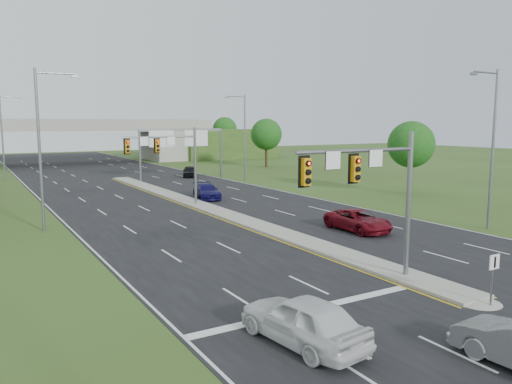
{
  "coord_description": "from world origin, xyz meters",
  "views": [
    {
      "loc": [
        -17.96,
        -16.34,
        7.39
      ],
      "look_at": [
        -1.92,
        10.94,
        3.0
      ],
      "focal_mm": 35.0,
      "sensor_mm": 36.0,
      "label": 1
    }
  ],
  "objects_px": {
    "car_far_a": "(358,220)",
    "car_far_b": "(207,191)",
    "signal_mast_far": "(171,154)",
    "car_white": "(303,319)",
    "signal_mast_near": "(375,183)",
    "sign_gantry": "(181,140)",
    "overpass": "(75,144)",
    "keep_right_sign": "(493,271)",
    "car_far_c": "(189,171)"
  },
  "relations": [
    {
      "from": "signal_mast_far",
      "to": "overpass",
      "type": "height_order",
      "value": "overpass"
    },
    {
      "from": "overpass",
      "to": "keep_right_sign",
      "type": "bearing_deg",
      "value": -90.0
    },
    {
      "from": "car_far_b",
      "to": "signal_mast_near",
      "type": "bearing_deg",
      "value": -87.69
    },
    {
      "from": "signal_mast_far",
      "to": "car_white",
      "type": "height_order",
      "value": "signal_mast_far"
    },
    {
      "from": "car_far_a",
      "to": "overpass",
      "type": "bearing_deg",
      "value": 94.69
    },
    {
      "from": "sign_gantry",
      "to": "car_far_a",
      "type": "bearing_deg",
      "value": -92.42
    },
    {
      "from": "signal_mast_far",
      "to": "sign_gantry",
      "type": "distance_m",
      "value": 21.91
    },
    {
      "from": "signal_mast_far",
      "to": "car_far_b",
      "type": "height_order",
      "value": "signal_mast_far"
    },
    {
      "from": "keep_right_sign",
      "to": "signal_mast_far",
      "type": "bearing_deg",
      "value": 94.39
    },
    {
      "from": "car_far_a",
      "to": "sign_gantry",
      "type": "bearing_deg",
      "value": 88.09
    },
    {
      "from": "overpass",
      "to": "car_far_b",
      "type": "xyz_separation_m",
      "value": [
        2.44,
        -52.09,
        -2.81
      ]
    },
    {
      "from": "keep_right_sign",
      "to": "car_white",
      "type": "bearing_deg",
      "value": 172.43
    },
    {
      "from": "keep_right_sign",
      "to": "car_white",
      "type": "height_order",
      "value": "keep_right_sign"
    },
    {
      "from": "signal_mast_far",
      "to": "car_far_a",
      "type": "height_order",
      "value": "signal_mast_far"
    },
    {
      "from": "car_white",
      "to": "car_far_a",
      "type": "relative_size",
      "value": 0.95
    },
    {
      "from": "keep_right_sign",
      "to": "car_white",
      "type": "relative_size",
      "value": 0.44
    },
    {
      "from": "signal_mast_near",
      "to": "sign_gantry",
      "type": "bearing_deg",
      "value": 78.75
    },
    {
      "from": "overpass",
      "to": "signal_mast_near",
      "type": "bearing_deg",
      "value": -91.62
    },
    {
      "from": "signal_mast_near",
      "to": "car_far_a",
      "type": "bearing_deg",
      "value": 51.06
    },
    {
      "from": "signal_mast_near",
      "to": "car_far_a",
      "type": "relative_size",
      "value": 1.34
    },
    {
      "from": "car_far_b",
      "to": "car_far_c",
      "type": "xyz_separation_m",
      "value": [
        6.42,
        19.54,
        0.02
      ]
    },
    {
      "from": "keep_right_sign",
      "to": "car_far_b",
      "type": "height_order",
      "value": "keep_right_sign"
    },
    {
      "from": "car_far_c",
      "to": "keep_right_sign",
      "type": "bearing_deg",
      "value": -77.26
    },
    {
      "from": "signal_mast_near",
      "to": "overpass",
      "type": "height_order",
      "value": "overpass"
    },
    {
      "from": "sign_gantry",
      "to": "overpass",
      "type": "xyz_separation_m",
      "value": [
        -6.68,
        35.08,
        -1.69
      ]
    },
    {
      "from": "signal_mast_far",
      "to": "car_white",
      "type": "bearing_deg",
      "value": -102.47
    },
    {
      "from": "sign_gantry",
      "to": "signal_mast_near",
      "type": "bearing_deg",
      "value": -101.25
    },
    {
      "from": "sign_gantry",
      "to": "car_white",
      "type": "distance_m",
      "value": 50.84
    },
    {
      "from": "sign_gantry",
      "to": "overpass",
      "type": "distance_m",
      "value": 35.75
    },
    {
      "from": "signal_mast_near",
      "to": "signal_mast_far",
      "type": "distance_m",
      "value": 25.0
    },
    {
      "from": "car_far_a",
      "to": "car_far_b",
      "type": "distance_m",
      "value": 18.98
    },
    {
      "from": "car_far_c",
      "to": "signal_mast_near",
      "type": "bearing_deg",
      "value": -80.75
    },
    {
      "from": "signal_mast_far",
      "to": "car_white",
      "type": "distance_m",
      "value": 29.26
    },
    {
      "from": "overpass",
      "to": "car_far_c",
      "type": "bearing_deg",
      "value": -74.77
    },
    {
      "from": "car_white",
      "to": "signal_mast_far",
      "type": "bearing_deg",
      "value": -110.07
    },
    {
      "from": "signal_mast_near",
      "to": "car_far_b",
      "type": "relative_size",
      "value": 1.4
    },
    {
      "from": "keep_right_sign",
      "to": "overpass",
      "type": "xyz_separation_m",
      "value": [
        0.0,
        84.53,
        2.04
      ]
    },
    {
      "from": "signal_mast_far",
      "to": "car_white",
      "type": "xyz_separation_m",
      "value": [
        -6.26,
        -28.32,
        -3.86
      ]
    },
    {
      "from": "signal_mast_near",
      "to": "car_white",
      "type": "bearing_deg",
      "value": -152.07
    },
    {
      "from": "keep_right_sign",
      "to": "overpass",
      "type": "relative_size",
      "value": 0.03
    },
    {
      "from": "overpass",
      "to": "car_white",
      "type": "height_order",
      "value": "overpass"
    },
    {
      "from": "signal_mast_far",
      "to": "keep_right_sign",
      "type": "distance_m",
      "value": 29.71
    },
    {
      "from": "signal_mast_far",
      "to": "car_far_a",
      "type": "relative_size",
      "value": 1.34
    },
    {
      "from": "signal_mast_far",
      "to": "car_far_c",
      "type": "xyz_separation_m",
      "value": [
        11.12,
        22.53,
        -3.96
      ]
    },
    {
      "from": "signal_mast_near",
      "to": "car_white",
      "type": "distance_m",
      "value": 8.07
    },
    {
      "from": "signal_mast_near",
      "to": "car_white",
      "type": "height_order",
      "value": "signal_mast_near"
    },
    {
      "from": "overpass",
      "to": "car_white",
      "type": "xyz_separation_m",
      "value": [
        -8.53,
        -83.39,
        -2.69
      ]
    },
    {
      "from": "car_far_a",
      "to": "keep_right_sign",
      "type": "bearing_deg",
      "value": -110.22
    },
    {
      "from": "car_white",
      "to": "car_far_c",
      "type": "relative_size",
      "value": 1.13
    },
    {
      "from": "signal_mast_far",
      "to": "car_far_b",
      "type": "relative_size",
      "value": 1.4
    }
  ]
}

